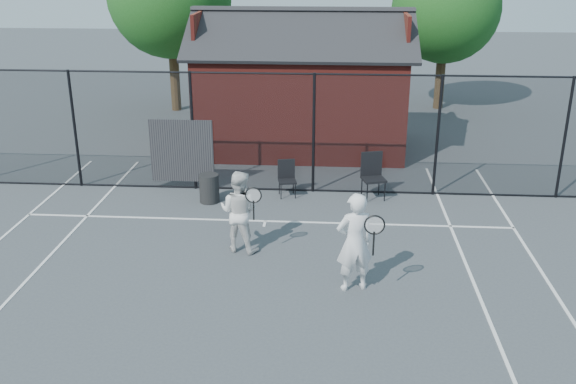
# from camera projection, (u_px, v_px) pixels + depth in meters

# --- Properties ---
(ground) EXTENTS (80.00, 80.00, 0.00)m
(ground) POSITION_uv_depth(u_px,v_px,m) (248.00, 286.00, 11.62)
(ground) COLOR #3F4448
(ground) RESTS_ON ground
(court_lines) EXTENTS (11.02, 18.00, 0.01)m
(court_lines) POSITION_uv_depth(u_px,v_px,m) (238.00, 326.00, 10.39)
(court_lines) COLOR white
(court_lines) RESTS_ON ground
(fence) EXTENTS (22.04, 3.00, 3.00)m
(fence) POSITION_uv_depth(u_px,v_px,m) (261.00, 135.00, 15.80)
(fence) COLOR black
(fence) RESTS_ON ground
(clubhouse) EXTENTS (6.50, 4.36, 4.19)m
(clubhouse) POSITION_uv_depth(u_px,v_px,m) (302.00, 95.00, 19.42)
(clubhouse) COLOR maroon
(clubhouse) RESTS_ON ground
(tree_right) EXTENTS (3.97, 3.97, 5.70)m
(tree_right) POSITION_uv_depth(u_px,v_px,m) (446.00, 9.00, 23.48)
(tree_right) COLOR #322414
(tree_right) RESTS_ON ground
(player_front) EXTENTS (0.87, 0.70, 1.84)m
(player_front) POSITION_uv_depth(u_px,v_px,m) (355.00, 242.00, 11.22)
(player_front) COLOR white
(player_front) RESTS_ON ground
(player_back) EXTENTS (0.98, 0.84, 1.68)m
(player_back) POSITION_uv_depth(u_px,v_px,m) (239.00, 211.00, 12.77)
(player_back) COLOR silver
(player_back) RESTS_ON ground
(chair_left) EXTENTS (0.51, 0.52, 0.89)m
(chair_left) POSITION_uv_depth(u_px,v_px,m) (287.00, 179.00, 15.73)
(chair_left) COLOR black
(chair_left) RESTS_ON ground
(chair_right) EXTENTS (0.66, 0.67, 1.11)m
(chair_right) POSITION_uv_depth(u_px,v_px,m) (374.00, 177.00, 15.56)
(chair_right) COLOR black
(chair_right) RESTS_ON ground
(waste_bin) EXTENTS (0.56, 0.56, 0.69)m
(waste_bin) POSITION_uv_depth(u_px,v_px,m) (209.00, 188.00, 15.42)
(waste_bin) COLOR black
(waste_bin) RESTS_ON ground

